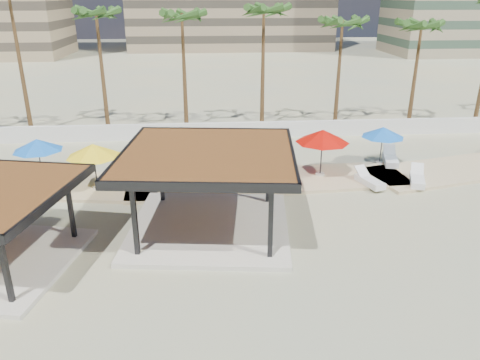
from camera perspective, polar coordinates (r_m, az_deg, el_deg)
The scene contains 17 objects.
ground at distance 20.38m, azimuth 0.57°, elevation -7.84°, with size 200.00×200.00×0.00m, color tan.
promenade at distance 27.46m, azimuth 3.32°, elevation 0.36°, with size 44.45×7.97×0.24m.
boundary_wall at distance 34.99m, azimuth -1.74°, elevation 6.06°, with size 56.00×0.30×1.20m, color silver.
pavilion_central at distance 20.76m, azimuth -3.83°, elevation -0.40°, with size 8.25×8.25×3.78m.
umbrella_b at distance 25.90m, azimuth -17.48°, elevation 3.45°, with size 3.69×3.69×2.55m.
umbrella_c at distance 27.04m, azimuth 10.04°, elevation 5.27°, with size 3.71×3.71×2.75m.
umbrella_d at distance 30.03m, azimuth 17.04°, elevation 5.58°, with size 2.76×2.76×2.33m.
umbrella_f at distance 28.29m, azimuth -23.47°, elevation 3.94°, with size 3.24×3.24×2.43m.
lounger_a at distance 28.01m, azimuth -26.87°, elevation -0.95°, with size 0.88×2.15×0.79m.
lounger_b at distance 28.03m, azimuth 20.79°, elevation 0.07°, with size 1.45×2.31×0.83m.
lounger_c at distance 26.99m, azimuth 15.48°, elevation -0.11°, with size 1.30×2.20×0.79m.
lounger_d at distance 30.85m, azimuth 17.84°, elevation 2.42°, with size 1.31×2.46×0.89m.
palm_c at distance 36.54m, azimuth -17.09°, elevation 18.32°, with size 3.00×3.00×9.62m.
palm_d at distance 36.62m, azimuth -7.09°, elevation 18.73°, with size 3.00×3.00×9.39m.
palm_e at distance 36.37m, azimuth 2.91°, elevation 19.40°, with size 3.00×3.00×9.77m.
palm_f at distance 37.83m, azimuth 12.35°, elevation 17.77°, with size 3.00×3.00×8.87m.
palm_g at distance 39.58m, azimuth 21.22°, elevation 16.69°, with size 3.00×3.00×8.64m.
Camera 1 is at (-1.60, -17.64, 10.07)m, focal length 35.00 mm.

